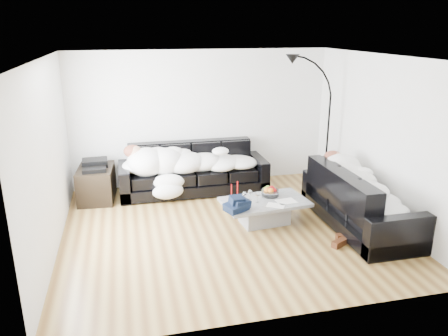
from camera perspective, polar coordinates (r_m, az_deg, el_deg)
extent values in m
plane|color=brown|center=(6.86, 0.57, -7.93)|extent=(5.00, 5.00, 0.00)
cube|color=silver|center=(8.54, -2.99, 6.50)|extent=(5.00, 0.02, 2.60)
cube|color=silver|center=(6.32, -22.02, 1.04)|extent=(0.02, 4.50, 2.60)
cube|color=silver|center=(7.38, 19.85, 3.61)|extent=(0.02, 4.50, 2.60)
plane|color=white|center=(6.18, 0.65, 14.29)|extent=(5.00, 5.00, 0.00)
cube|color=black|center=(8.24, -4.02, -0.09)|extent=(2.75, 0.95, 0.90)
cube|color=black|center=(7.11, 17.32, -3.80)|extent=(0.97, 2.26, 0.92)
ellipsoid|color=#0C544D|center=(7.57, 14.51, -0.12)|extent=(0.42, 0.38, 0.20)
cube|color=#939699|center=(7.00, 5.31, -5.72)|extent=(1.40, 0.91, 0.39)
cylinder|color=white|center=(7.08, 6.05, -3.00)|extent=(0.31, 0.31, 0.17)
cylinder|color=white|center=(6.92, 3.42, -3.50)|extent=(0.07, 0.07, 0.16)
cylinder|color=white|center=(6.83, 2.69, -3.78)|extent=(0.09, 0.09, 0.16)
cylinder|color=white|center=(6.79, 4.41, -3.83)|extent=(0.09, 0.09, 0.18)
cylinder|color=maroon|center=(6.95, 0.98, -3.07)|extent=(0.05, 0.05, 0.23)
cylinder|color=maroon|center=(7.01, 1.77, -2.77)|extent=(0.05, 0.05, 0.26)
cube|color=silver|center=(6.92, 8.13, -4.31)|extent=(0.33, 0.27, 0.01)
cube|color=silver|center=(6.74, 6.77, -4.86)|extent=(0.33, 0.30, 0.01)
cube|color=black|center=(8.19, -16.31, -1.98)|extent=(0.67, 0.92, 0.60)
cube|color=black|center=(8.08, -16.54, 0.46)|extent=(0.46, 0.36, 0.13)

